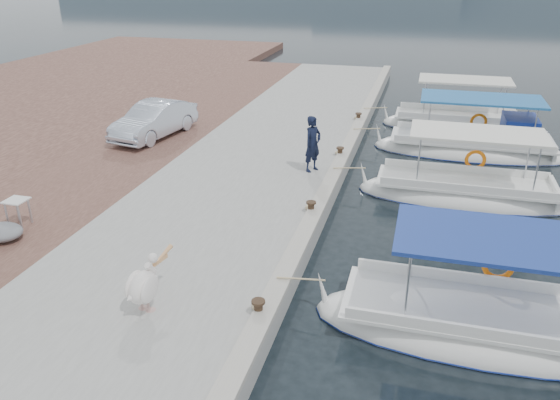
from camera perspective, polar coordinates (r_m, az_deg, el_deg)
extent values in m
plane|color=black|center=(14.22, 3.31, -5.75)|extent=(400.00, 400.00, 0.00)
cube|color=gray|center=(19.20, -2.33, 3.17)|extent=(6.00, 40.00, 0.50)
cube|color=#A59F92|center=(18.50, 5.92, 3.27)|extent=(0.44, 40.00, 0.12)
cube|color=#53332C|center=(21.17, -15.40, 4.30)|extent=(4.00, 40.00, 0.50)
ellipsoid|color=white|center=(12.15, 20.20, -12.80)|extent=(6.82, 2.36, 1.30)
ellipsoid|color=navy|center=(12.16, 20.19, -12.88)|extent=(6.86, 2.41, 0.22)
cube|color=white|center=(11.87, 20.54, -10.85)|extent=(5.59, 2.03, 0.08)
cube|color=navy|center=(11.09, 22.62, -3.88)|extent=(4.09, 2.17, 0.08)
cylinder|color=silver|center=(10.59, 13.16, -9.16)|extent=(0.05, 0.05, 1.60)
torus|color=orange|center=(12.64, 21.85, -6.45)|extent=(0.68, 0.12, 0.68)
ellipsoid|color=white|center=(18.38, 18.59, 0.25)|extent=(6.65, 2.15, 1.30)
ellipsoid|color=navy|center=(18.39, 18.58, 0.19)|extent=(6.68, 2.19, 0.22)
cube|color=white|center=(18.20, 18.79, 1.69)|extent=(5.45, 1.85, 0.08)
cube|color=white|center=(17.70, 20.02, 6.56)|extent=(3.99, 1.98, 0.08)
cylinder|color=silver|center=(17.11, 14.26, 3.73)|extent=(0.05, 0.05, 1.60)
torus|color=orange|center=(19.04, 19.74, 3.96)|extent=(0.68, 0.12, 0.68)
ellipsoid|color=white|center=(22.88, 19.14, 4.74)|extent=(7.43, 2.44, 1.30)
ellipsoid|color=navy|center=(22.89, 19.13, 4.70)|extent=(7.47, 2.49, 0.22)
cube|color=white|center=(22.73, 19.31, 5.93)|extent=(6.09, 2.10, 0.08)
cube|color=#2163A8|center=(22.34, 20.35, 9.87)|extent=(4.46, 2.25, 0.08)
cylinder|color=silver|center=(21.55, 15.26, 7.73)|extent=(0.05, 0.05, 1.60)
torus|color=orange|center=(23.75, 20.04, 7.70)|extent=(0.68, 0.12, 0.68)
cube|color=navy|center=(22.78, 23.69, 6.75)|extent=(1.20, 1.71, 1.00)
ellipsoid|color=white|center=(26.24, 17.84, 7.26)|extent=(6.55, 2.23, 1.30)
ellipsoid|color=navy|center=(26.25, 17.83, 7.22)|extent=(6.59, 2.28, 0.22)
cube|color=white|center=(26.12, 17.97, 8.31)|extent=(5.37, 1.92, 0.08)
cube|color=silver|center=(25.77, 18.81, 11.78)|extent=(3.93, 2.06, 0.08)
cylinder|color=silver|center=(25.07, 14.86, 9.96)|extent=(0.05, 0.05, 1.60)
torus|color=orange|center=(27.06, 18.67, 9.72)|extent=(0.68, 0.12, 0.68)
cylinder|color=black|center=(11.07, -2.27, -11.21)|extent=(0.18, 0.18, 0.30)
cylinder|color=black|center=(10.99, -2.29, -10.57)|extent=(0.28, 0.28, 0.05)
cylinder|color=black|center=(15.30, 3.26, -0.79)|extent=(0.18, 0.18, 0.30)
cylinder|color=black|center=(15.24, 3.27, -0.27)|extent=(0.28, 0.28, 0.05)
cylinder|color=black|center=(19.89, 6.29, 5.00)|extent=(0.18, 0.18, 0.30)
cylinder|color=black|center=(19.84, 6.31, 5.41)|extent=(0.28, 0.28, 0.05)
cylinder|color=black|center=(24.64, 8.19, 8.59)|extent=(0.18, 0.18, 0.30)
cylinder|color=black|center=(24.60, 8.21, 8.92)|extent=(0.28, 0.28, 0.05)
cylinder|color=tan|center=(11.55, -14.28, -10.29)|extent=(0.05, 0.05, 0.34)
cylinder|color=tan|center=(11.45, -13.61, -10.52)|extent=(0.05, 0.05, 0.34)
ellipsoid|color=white|center=(11.30, -14.14, -8.82)|extent=(0.62, 0.88, 0.63)
cylinder|color=white|center=(11.35, -13.35, -6.99)|extent=(0.18, 0.31, 0.34)
sphere|color=white|center=(11.32, -13.14, -5.92)|extent=(0.21, 0.21, 0.21)
cone|color=#EAA566|center=(11.58, -12.15, -5.66)|extent=(0.21, 0.62, 0.25)
imported|color=black|center=(18.15, 3.44, 5.87)|extent=(0.73, 0.81, 1.87)
imported|color=silver|center=(22.47, -13.01, 8.16)|extent=(2.13, 4.35, 1.37)
ellipsoid|color=slate|center=(15.50, -27.10, -3.00)|extent=(1.10, 0.90, 0.40)
cylinder|color=silver|center=(16.05, -26.65, -1.43)|extent=(0.06, 0.06, 0.70)
cylinder|color=silver|center=(15.80, -25.55, -1.60)|extent=(0.06, 0.06, 0.70)
cylinder|color=silver|center=(16.32, -25.76, -0.86)|extent=(0.06, 0.06, 0.70)
cylinder|color=silver|center=(16.07, -24.67, -1.02)|extent=(0.06, 0.06, 0.70)
cube|color=white|center=(15.92, -25.89, -0.03)|extent=(0.55, 0.55, 0.03)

